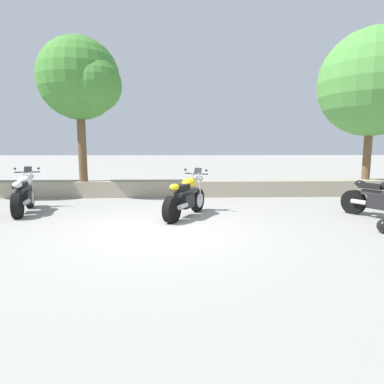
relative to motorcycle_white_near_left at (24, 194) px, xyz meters
name	(u,v)px	position (x,y,z in m)	size (l,w,h in m)	color
ground_plane	(159,231)	(3.71, -2.07, -0.49)	(120.00, 120.00, 0.00)	gray
stone_wall	(168,188)	(3.71, 2.73, -0.21)	(36.00, 0.80, 0.55)	gray
motorcycle_white_near_left	(24,194)	(0.00, 0.00, 0.00)	(0.85, 2.04, 1.18)	black
motorcycle_yellow_centre	(186,197)	(4.29, -0.65, 0.00)	(1.14, 1.91, 1.18)	black
motorcycle_black_far_right	(383,199)	(9.01, -1.10, 0.00)	(1.19, 1.87, 1.18)	black
rider_helmet	(384,226)	(8.29, -2.33, -0.35)	(0.28, 0.28, 0.28)	black
leafy_tree_mid_left	(82,81)	(0.93, 2.51, 3.40)	(2.81, 2.68, 4.75)	brown
leafy_tree_mid_right	(379,85)	(11.12, 2.90, 3.40)	(3.92, 3.73, 5.28)	brown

